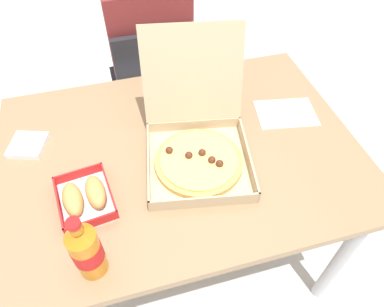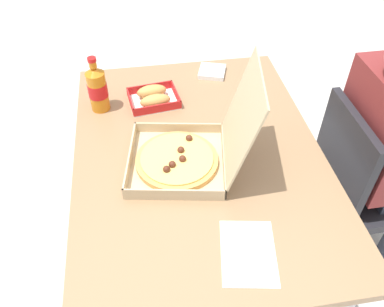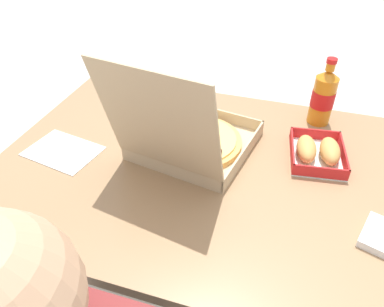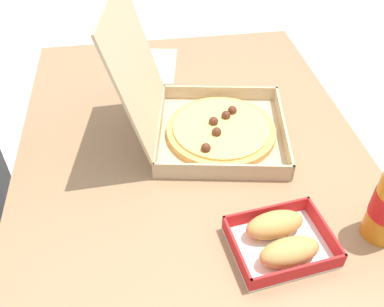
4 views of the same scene
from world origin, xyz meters
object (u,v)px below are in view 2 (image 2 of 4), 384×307
Objects in this scene: paper_menu at (248,253)px; chair at (361,182)px; napkin_pile at (212,72)px; pizza_box_open at (188,153)px; cola_bottle at (97,88)px; bread_side_box at (154,97)px.

chair is at bearing 132.93° from paper_menu.
napkin_pile reaches higher than paper_menu.
chair is at bearing 91.55° from pizza_box_open.
napkin_pile is at bearing -134.42° from chair.
chair is 1.11m from cola_bottle.
pizza_box_open is 0.56m from napkin_pile.
napkin_pile is (-0.53, 0.19, -0.04)m from pizza_box_open.
chair reaches higher than bread_side_box.
bread_side_box is 0.22m from cola_bottle.
napkin_pile is (-0.90, 0.08, 0.01)m from paper_menu.
bread_side_box is (-0.36, -0.08, -0.02)m from pizza_box_open.
pizza_box_open is 2.04× the size of cola_bottle.
pizza_box_open is at bearing -153.01° from paper_menu.
bread_side_box is at bearing -167.12° from pizza_box_open.
chair reaches higher than paper_menu.
paper_menu is (0.39, -0.60, 0.24)m from chair.
cola_bottle is (-0.36, -0.29, 0.05)m from pizza_box_open.
chair is at bearing 45.58° from napkin_pile.
cola_bottle is 0.52m from napkin_pile.
pizza_box_open is at bearing -19.47° from napkin_pile.
pizza_box_open is at bearing -88.45° from chair.
cola_bottle is at bearing -88.70° from bread_side_box.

